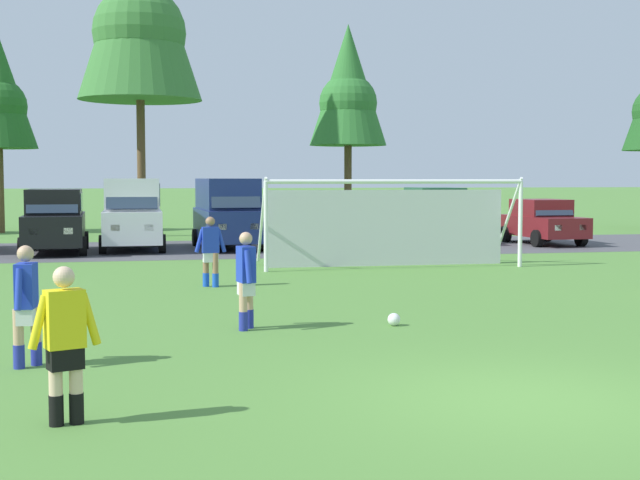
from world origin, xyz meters
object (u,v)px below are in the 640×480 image
object	(u,v)px
soccer_ball	(394,319)
player_midfield_center	(246,281)
parked_car_slot_end	(542,221)
parked_car_slot_right	(414,223)
parked_car_slot_center_left	(132,212)
player_winger_left	(211,252)
parked_car_slot_center	(228,211)
parked_car_slot_far_right	(435,214)
referee	(65,346)
parked_car_slot_center_right	(326,225)
soccer_goal	(389,222)
parked_car_slot_left	(55,220)
player_striker_near	(27,306)

from	to	relation	value
soccer_ball	player_midfield_center	world-z (taller)	player_midfield_center
parked_car_slot_end	parked_car_slot_right	bearing A→B (deg)	-177.23
parked_car_slot_center_left	player_winger_left	bearing A→B (deg)	-80.85
soccer_ball	player_winger_left	bearing A→B (deg)	113.36
parked_car_slot_center	parked_car_slot_far_right	size ratio (longest dim) A/B	1.03
soccer_ball	referee	world-z (taller)	referee
parked_car_slot_end	player_winger_left	bearing A→B (deg)	-141.75
parked_car_slot_center_right	parked_car_slot_right	distance (m)	3.44
soccer_ball	parked_car_slot_center	size ratio (longest dim) A/B	0.05
parked_car_slot_right	soccer_goal	bearing A→B (deg)	-113.56
player_midfield_center	parked_car_slot_right	distance (m)	18.37
soccer_ball	parked_car_slot_left	world-z (taller)	parked_car_slot_left
parked_car_slot_left	parked_car_slot_end	world-z (taller)	parked_car_slot_left
referee	player_striker_near	size ratio (longest dim) A/B	1.00
soccer_ball	player_winger_left	xyz separation A→B (m)	(-2.63, 6.08, 0.71)
parked_car_slot_left	parked_car_slot_end	distance (m)	17.98
soccer_goal	parked_car_slot_left	bearing A→B (deg)	145.39
player_midfield_center	parked_car_slot_center_left	xyz separation A→B (m)	(-1.90, 17.13, 0.52)
parked_car_slot_center_right	parked_car_slot_end	distance (m)	8.67
parked_car_slot_center_left	parked_car_slot_center	bearing A→B (deg)	-1.61
parked_car_slot_left	parked_car_slot_far_right	distance (m)	14.34
soccer_goal	parked_car_slot_center_right	bearing A→B (deg)	94.18
parked_car_slot_right	parked_car_slot_far_right	world-z (taller)	parked_car_slot_far_right
parked_car_slot_right	parked_car_slot_end	bearing A→B (deg)	2.77
parked_car_slot_far_right	parked_car_slot_center_left	bearing A→B (deg)	-174.47
parked_car_slot_center_left	parked_car_slot_right	size ratio (longest dim) A/B	1.12
player_midfield_center	parked_car_slot_center_right	size ratio (longest dim) A/B	0.38
referee	player_striker_near	xyz separation A→B (m)	(-0.72, 2.98, 0.00)
player_midfield_center	parked_car_slot_center	size ratio (longest dim) A/B	0.34
player_winger_left	referee	bearing A→B (deg)	-102.18
player_striker_near	parked_car_slot_center_left	size ratio (longest dim) A/B	0.34
referee	player_striker_near	distance (m)	3.07
parked_car_slot_far_right	parked_car_slot_right	bearing A→B (deg)	-128.38
parked_car_slot_left	parked_car_slot_far_right	xyz separation A→B (m)	(14.22, 1.86, 0.00)
player_striker_near	parked_car_slot_left	size ratio (longest dim) A/B	0.35
player_midfield_center	parked_car_slot_right	bearing A→B (deg)	63.23
referee	parked_car_slot_right	xyz separation A→B (m)	(10.79, 21.68, 0.05)
soccer_ball	player_winger_left	distance (m)	6.66
soccer_goal	player_winger_left	size ratio (longest dim) A/B	4.55
player_winger_left	parked_car_slot_end	xyz separation A→B (m)	(13.60, 10.72, 0.05)
player_midfield_center	parked_car_slot_center	xyz separation A→B (m)	(1.45, 17.04, 0.52)
player_midfield_center	player_winger_left	bearing A→B (deg)	90.93
soccer_ball	player_winger_left	world-z (taller)	player_winger_left
soccer_goal	parked_car_slot_end	bearing A→B (deg)	40.62
soccer_goal	parked_car_slot_center_right	size ratio (longest dim) A/B	1.74
referee	player_midfield_center	world-z (taller)	same
parked_car_slot_right	parked_car_slot_end	distance (m)	5.24
referee	parked_car_slot_center_right	bearing A→B (deg)	70.91
player_striker_near	parked_car_slot_center	bearing A→B (deg)	76.37
soccer_goal	parked_car_slot_far_right	size ratio (longest dim) A/B	1.58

